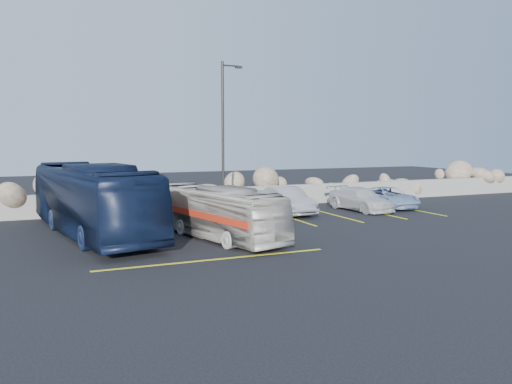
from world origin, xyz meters
name	(u,v)px	position (x,y,z in m)	size (l,w,h in m)	color
ground	(246,258)	(0.00, 0.00, 0.00)	(90.00, 90.00, 0.00)	black
seawall	(166,201)	(0.00, 12.00, 0.60)	(60.00, 0.40, 1.20)	gray
riprap_pile	(161,186)	(0.00, 13.20, 1.30)	(54.00, 2.80, 2.60)	#8C745C
parking_lines	(293,224)	(4.64, 5.57, 0.01)	(18.16, 9.36, 0.01)	yellow
lamppost	(224,134)	(2.56, 9.50, 4.30)	(1.14, 0.18, 8.00)	#2E2C29
vintage_bus	(216,212)	(0.17, 3.69, 1.06)	(1.78, 7.60, 2.12)	beige
tour_coach	(92,199)	(-4.38, 6.32, 1.50)	(2.52, 10.76, 3.00)	#101B37
car_a	(253,202)	(3.77, 8.44, 0.74)	(1.75, 4.35, 1.48)	silver
car_b	(287,201)	(5.80, 8.53, 0.71)	(1.51, 4.32, 1.42)	#A09FA4
car_c	(360,199)	(10.19, 8.11, 0.64)	(1.79, 4.40, 1.28)	silver
car_d	(388,197)	(12.47, 8.54, 0.59)	(1.96, 4.26, 1.18)	#90A7CC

